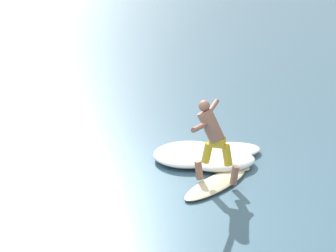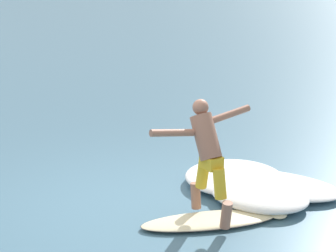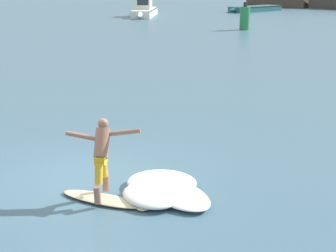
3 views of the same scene
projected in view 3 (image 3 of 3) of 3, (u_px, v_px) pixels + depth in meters
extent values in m
plane|color=#456C83|center=(85.00, 178.00, 12.12)|extent=(200.00, 200.00, 0.00)
cube|color=#493E32|center=(280.00, 0.00, 73.30)|extent=(7.95, 5.27, 1.63)
ellipsoid|color=beige|center=(102.00, 199.00, 10.91)|extent=(1.86, 0.73, 0.09)
ellipsoid|color=beige|center=(143.00, 208.00, 10.50)|extent=(0.29, 0.31, 0.08)
ellipsoid|color=#2D2D33|center=(102.00, 199.00, 10.91)|extent=(1.87, 0.75, 0.04)
cone|color=black|center=(71.00, 197.00, 11.26)|extent=(0.06, 0.06, 0.14)
cone|color=black|center=(72.00, 201.00, 11.08)|extent=(0.06, 0.06, 0.14)
cone|color=black|center=(81.00, 196.00, 11.33)|extent=(0.06, 0.06, 0.14)
cylinder|color=#996752|center=(106.00, 182.00, 11.17)|extent=(0.19, 0.21, 0.36)
cylinder|color=gold|center=(103.00, 168.00, 10.93)|extent=(0.23, 0.26, 0.40)
cylinder|color=#996752|center=(97.00, 195.00, 10.53)|extent=(0.19, 0.21, 0.36)
cylinder|color=gold|center=(99.00, 174.00, 10.58)|extent=(0.23, 0.26, 0.40)
cube|color=gold|center=(101.00, 160.00, 10.69)|extent=(0.29, 0.32, 0.16)
cylinder|color=#996752|center=(102.00, 143.00, 10.74)|extent=(0.48, 0.58, 0.63)
sphere|color=#996752|center=(103.00, 124.00, 10.77)|extent=(0.20, 0.20, 0.20)
cylinder|color=#996752|center=(81.00, 136.00, 10.86)|extent=(0.58, 0.35, 0.19)
cylinder|color=#996752|center=(125.00, 132.00, 10.72)|extent=(0.58, 0.35, 0.19)
cube|color=white|center=(145.00, 12.00, 57.37)|extent=(5.43, 7.69, 0.74)
cone|color=white|center=(139.00, 16.00, 53.11)|extent=(1.31, 1.55, 0.74)
cube|color=black|center=(145.00, 9.00, 57.29)|extent=(5.44, 7.65, 0.08)
cube|color=white|center=(144.00, 3.00, 56.70)|extent=(2.31, 2.63, 1.17)
cube|color=#232D38|center=(143.00, 2.00, 55.58)|extent=(0.99, 0.57, 0.59)
cube|color=black|center=(149.00, 10.00, 61.21)|extent=(0.45, 0.42, 0.52)
cube|color=#2B6268|center=(255.00, 9.00, 64.30)|extent=(3.84, 7.26, 0.62)
cone|color=#2B6268|center=(232.00, 10.00, 61.80)|extent=(0.92, 1.34, 0.62)
cube|color=black|center=(255.00, 6.00, 64.24)|extent=(3.88, 7.21, 0.08)
cube|color=black|center=(275.00, 7.00, 66.57)|extent=(0.42, 0.36, 0.52)
cylinder|color=#288447|center=(245.00, 18.00, 43.47)|extent=(0.77, 0.77, 1.75)
cylinder|color=black|center=(245.00, 5.00, 43.19)|extent=(0.27, 0.27, 0.36)
ellipsoid|color=white|center=(162.00, 182.00, 11.56)|extent=(1.72, 1.65, 0.24)
ellipsoid|color=white|center=(175.00, 192.00, 11.13)|extent=(2.33, 1.86, 0.17)
ellipsoid|color=white|center=(151.00, 195.00, 10.90)|extent=(1.72, 1.62, 0.24)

